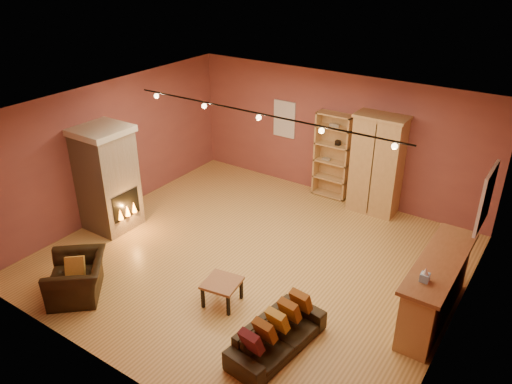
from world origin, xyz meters
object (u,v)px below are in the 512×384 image
Objects in this scene: bookcase at (333,155)px; coffee_table at (222,285)px; bar_counter at (436,288)px; loveseat at (277,330)px; fireplace at (107,179)px; armchair at (76,272)px; armoire at (377,164)px.

bookcase is 3.13× the size of coffee_table.
loveseat is (-1.62, -1.94, -0.20)m from bar_counter.
armchair is at bearing -55.88° from fireplace.
bookcase reaches higher than bar_counter.
armoire reaches higher than bar_counter.
coffee_table is (0.28, -4.46, -0.64)m from bookcase.
armoire is at bearing -8.91° from bookcase.
fireplace is 3.39× the size of coffee_table.
fireplace is 1.28× the size of loveseat.
armoire reaches higher than coffee_table.
armoire reaches higher than armchair.
coffee_table is at bearing 76.46° from armchair.
fireplace is at bearing 83.44° from loveseat.
armchair is (-2.89, -5.43, -0.64)m from armoire.
coffee_table is at bearing -100.48° from armoire.
loveseat is (4.63, -1.10, -0.72)m from fireplace.
bar_counter is (6.24, 0.84, -0.52)m from fireplace.
armoire is at bearing 109.91° from armchair.
fireplace is at bearing 167.96° from coffee_table.
armchair is (-1.82, -5.60, -0.56)m from bookcase.
bar_counter is (3.16, -2.91, -0.46)m from bookcase.
fireplace reaches higher than armchair.
armoire is at bearing 79.52° from coffee_table.
coffee_table is (2.10, 1.14, -0.09)m from armchair.
bar_counter is 1.87× the size of armchair.
bar_counter is (2.09, -2.74, -0.54)m from armoire.
bar_counter reaches higher than coffee_table.
armchair is 2.39m from coffee_table.
bar_counter is 1.34× the size of loveseat.
bookcase is at bearing 50.59° from fireplace.
bookcase is 5.13m from loveseat.
coffee_table is (-1.27, 0.38, 0.01)m from loveseat.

